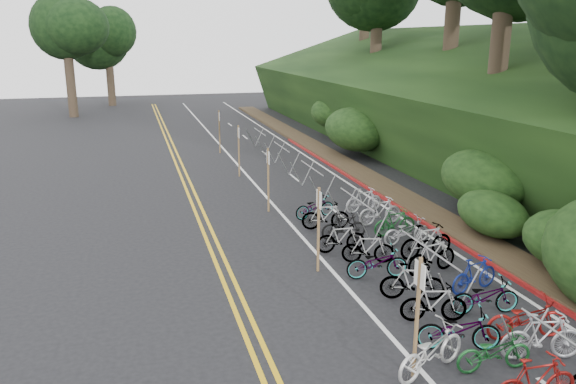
# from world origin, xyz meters

# --- Properties ---
(ground) EXTENTS (120.00, 120.00, 0.00)m
(ground) POSITION_xyz_m (0.00, 0.00, 0.00)
(ground) COLOR black
(ground) RESTS_ON ground
(road_markings) EXTENTS (7.47, 80.00, 0.01)m
(road_markings) POSITION_xyz_m (0.63, 10.10, 0.00)
(road_markings) COLOR gold
(road_markings) RESTS_ON ground
(red_curb) EXTENTS (0.25, 28.00, 0.10)m
(red_curb) POSITION_xyz_m (5.70, 12.00, 0.05)
(red_curb) COLOR maroon
(red_curb) RESTS_ON ground
(embankment) EXTENTS (14.30, 48.14, 9.11)m
(embankment) POSITION_xyz_m (12.96, 19.04, 2.57)
(embankment) COLOR black
(embankment) RESTS_ON ground
(bike_racks_rest) EXTENTS (1.14, 23.00, 1.17)m
(bike_racks_rest) POSITION_xyz_m (3.00, 13.00, 0.85)
(bike_racks_rest) COLOR gray
(bike_racks_rest) RESTS_ON ground
(signpost_near) EXTENTS (0.08, 0.40, 2.52)m
(signpost_near) POSITION_xyz_m (0.76, -0.47, 1.44)
(signpost_near) COLOR brown
(signpost_near) RESTS_ON ground
(signposts_rest) EXTENTS (0.08, 18.40, 2.50)m
(signposts_rest) POSITION_xyz_m (0.60, 14.00, 1.43)
(signposts_rest) COLOR brown
(signposts_rest) RESTS_ON ground
(bike_front) EXTENTS (1.32, 2.00, 0.99)m
(bike_front) POSITION_xyz_m (1.14, -0.44, 0.50)
(bike_front) COLOR beige
(bike_front) RESTS_ON ground
(bike_valet) EXTENTS (3.12, 14.84, 1.09)m
(bike_valet) POSITION_xyz_m (3.12, 3.07, 0.49)
(bike_valet) COLOR navy
(bike_valet) RESTS_ON ground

